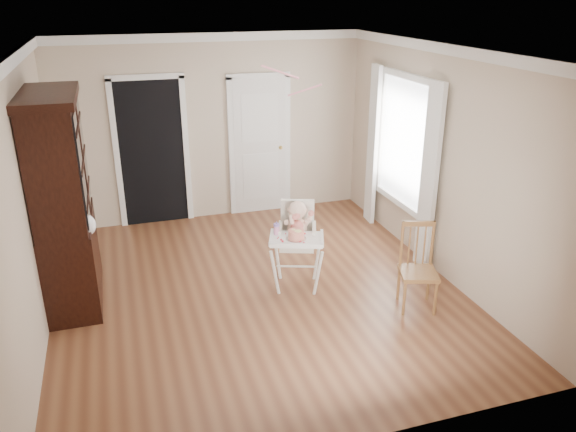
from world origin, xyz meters
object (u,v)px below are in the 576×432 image
object	(u,v)px
sippy_cup	(277,229)
china_cabinet	(63,202)
dining_chair	(418,270)
cake	(296,235)
high_chair	(297,236)

from	to	relation	value
sippy_cup	china_cabinet	bearing A→B (deg)	166.06
sippy_cup	dining_chair	bearing A→B (deg)	-28.54
cake	sippy_cup	xyz separation A→B (m)	(-0.17, 0.18, 0.02)
high_chair	dining_chair	xyz separation A→B (m)	(1.11, -0.80, -0.20)
high_chair	cake	world-z (taller)	high_chair
dining_chair	high_chair	bearing A→B (deg)	161.71
cake	sippy_cup	size ratio (longest dim) A/B	1.37
cake	sippy_cup	bearing A→B (deg)	132.84
high_chair	china_cabinet	distance (m)	2.55
dining_chair	china_cabinet	bearing A→B (deg)	177.63
china_cabinet	high_chair	bearing A→B (deg)	-11.24
high_chair	sippy_cup	distance (m)	0.30
sippy_cup	china_cabinet	size ratio (longest dim) A/B	0.07
cake	china_cabinet	bearing A→B (deg)	162.90
china_cabinet	dining_chair	world-z (taller)	china_cabinet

